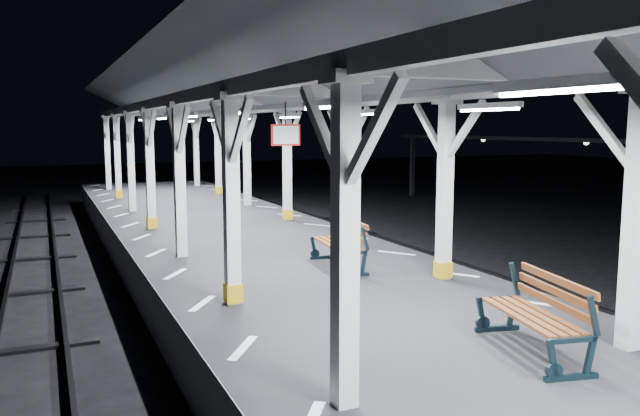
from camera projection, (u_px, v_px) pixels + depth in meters
ground at (407, 390)px, 9.04m from camera, size 120.00×120.00×0.00m
platform at (407, 357)px, 8.98m from camera, size 6.00×50.00×1.00m
hazard_stripes_left at (243, 348)px, 7.93m from camera, size 1.00×48.00×0.01m
hazard_stripes_right at (540, 304)px, 9.90m from camera, size 1.00×48.00×0.01m
canopy at (413, 70)px, 8.44m from camera, size 5.40×49.00×4.65m
bench_near at (539, 312)px, 7.71m from camera, size 1.03×1.89×0.97m
bench_mid at (343, 242)px, 12.46m from camera, size 0.84×1.83×0.96m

